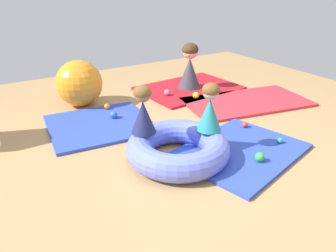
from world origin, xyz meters
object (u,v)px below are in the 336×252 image
play_ball_orange (107,106)px  play_ball_red (245,125)px  play_ball_orange_second (224,143)px  play_ball_teal (280,141)px  play_ball_pink (167,92)px  play_ball_green (260,157)px  child_in_navy (143,110)px  play_ball_blue (114,115)px  child_in_teal (210,108)px  exercise_ball_large (79,83)px  adult_seated (190,66)px  play_ball_yellow (196,95)px  inflatable_cushion (178,148)px

play_ball_orange → play_ball_red: play_ball_orange is taller
play_ball_orange_second → play_ball_orange: bearing=111.0°
play_ball_red → play_ball_teal: play_ball_red is taller
play_ball_pink → play_ball_green: same height
child_in_navy → play_ball_blue: child_in_navy is taller
child_in_teal → play_ball_pink: child_in_teal is taller
play_ball_pink → play_ball_teal: (0.25, -2.09, -0.02)m
play_ball_orange → play_ball_red: 1.97m
play_ball_red → child_in_teal: bearing=-165.4°
play_ball_orange → exercise_ball_large: bearing=116.9°
adult_seated → play_ball_yellow: adult_seated is taller
play_ball_red → play_ball_yellow: size_ratio=0.71×
inflatable_cushion → exercise_ball_large: (-0.36, 2.13, 0.20)m
play_ball_red → exercise_ball_large: size_ratio=0.11×
adult_seated → play_ball_yellow: (-0.24, -0.52, -0.32)m
play_ball_teal → play_ball_pink: bearing=96.8°
child_in_navy → play_ball_red: bearing=83.1°
child_in_navy → play_ball_yellow: size_ratio=5.06×
inflatable_cushion → play_ball_green: (0.67, -0.53, -0.05)m
child_in_teal → exercise_ball_large: size_ratio=0.76×
play_ball_red → play_ball_green: size_ratio=0.73×
exercise_ball_large → play_ball_red: bearing=-52.9°
play_ball_pink → play_ball_green: 2.27m
child_in_teal → play_ball_red: child_in_teal is taller
adult_seated → exercise_ball_large: bearing=-17.0°
play_ball_pink → play_ball_teal: play_ball_pink is taller
inflatable_cushion → play_ball_blue: inflatable_cushion is taller
play_ball_red → play_ball_orange: bearing=129.7°
play_ball_orange → play_ball_green: (0.80, -2.21, 0.01)m
adult_seated → exercise_ball_large: (-1.83, 0.25, -0.07)m
play_ball_red → play_ball_orange_second: 0.63m
play_ball_pink → play_ball_red: size_ratio=1.37×
play_ball_pink → play_ball_teal: bearing=-83.2°
play_ball_orange → play_ball_blue: play_ball_blue is taller
play_ball_orange → play_ball_orange_second: bearing=-69.0°
play_ball_yellow → child_in_navy: bearing=-143.9°
play_ball_orange_second → child_in_navy: bearing=155.0°
inflatable_cushion → play_ball_teal: size_ratio=17.21×
play_ball_blue → adult_seated: bearing=18.9°
inflatable_cushion → play_ball_green: bearing=-38.5°
child_in_navy → play_ball_orange: (0.13, 1.40, -0.45)m
child_in_teal → play_ball_orange: size_ratio=6.54×
adult_seated → play_ball_teal: adult_seated is taller
play_ball_blue → play_ball_pink: bearing=20.2°
play_ball_green → exercise_ball_large: 2.87m
play_ball_orange → play_ball_pink: size_ratio=0.80×
play_ball_orange_second → play_ball_green: bearing=-75.1°
play_ball_green → play_ball_yellow: bearing=73.4°
adult_seated → play_ball_green: bearing=62.5°
play_ball_orange → play_ball_yellow: play_ball_yellow is taller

